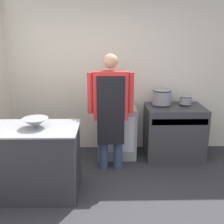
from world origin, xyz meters
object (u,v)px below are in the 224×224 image
at_px(fridge_unit, 117,131).
at_px(person_cook, 111,106).
at_px(mixing_bowl, 35,123).
at_px(stove, 174,132).
at_px(stock_pot, 162,96).
at_px(sauce_pot, 186,100).

distance_m(fridge_unit, person_cook, 0.76).
height_order(person_cook, mixing_bowl, person_cook).
relative_size(stove, stock_pot, 3.04).
relative_size(stove, fridge_unit, 1.11).
distance_m(mixing_bowl, stock_pot, 2.15).
xyz_separation_m(stove, fridge_unit, (-0.97, 0.06, -0.01)).
xyz_separation_m(person_cook, stock_pot, (0.86, 0.53, 0.02)).
bearing_deg(sauce_pot, fridge_unit, -177.43).
distance_m(stove, mixing_bowl, 2.33).
xyz_separation_m(person_cook, mixing_bowl, (-0.93, -0.65, -0.04)).
height_order(fridge_unit, stock_pot, stock_pot).
relative_size(fridge_unit, sauce_pot, 4.32).
xyz_separation_m(stove, stock_pot, (-0.21, 0.11, 0.59)).
bearing_deg(fridge_unit, stove, -3.67).
distance_m(fridge_unit, mixing_bowl, 1.63).
bearing_deg(fridge_unit, person_cook, -102.80).
bearing_deg(stock_pot, sauce_pot, 0.00).
height_order(person_cook, stock_pot, person_cook).
bearing_deg(stove, stock_pot, 151.97).
height_order(mixing_bowl, stock_pot, stock_pot).
distance_m(person_cook, mixing_bowl, 1.14).
distance_m(stove, person_cook, 1.28).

